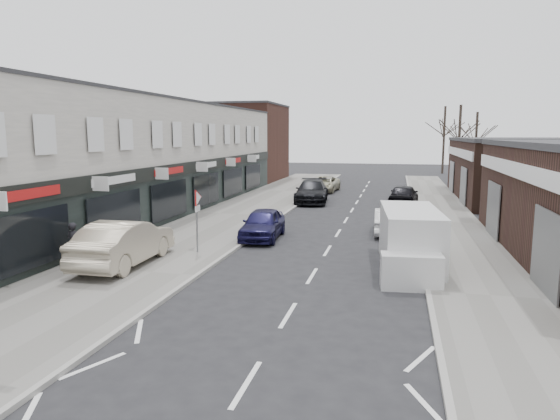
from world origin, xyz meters
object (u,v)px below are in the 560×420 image
Objects in this scene: parked_car_right_b at (404,195)px; white_van at (410,241)px; pedestrian at (74,244)px; warning_sign at (197,203)px; parked_car_left_b at (312,191)px; parked_car_left_c at (324,184)px; sedan_on_pavement at (124,242)px; parked_car_right_a at (388,221)px; parked_car_left_a at (263,224)px.

white_van is at bearing 95.87° from parked_car_right_b.
white_van is at bearing -156.83° from pedestrian.
parked_car_right_b is at bearing 85.16° from white_van.
warning_sign reaches higher than parked_car_left_b.
parked_car_left_b reaches higher than parked_car_left_c.
sedan_on_pavement is 21.75m from parked_car_right_b.
warning_sign is 0.46× the size of white_van.
pedestrian is at bearing -97.87° from parked_car_left_c.
parked_car_right_a is (7.65, 6.46, -1.55)m from warning_sign.
parked_car_left_b reaches higher than parked_car_right_b.
sedan_on_pavement reaches higher than pedestrian.
parked_car_right_b is (0.84, 10.11, 0.13)m from parked_car_right_a.
white_van is 3.57× the size of pedestrian.
parked_car_left_a is 0.93× the size of parked_car_right_b.
sedan_on_pavement is 1.21× the size of parked_car_left_a.
sedan_on_pavement is (-1.94, -2.51, -1.22)m from warning_sign.
parked_car_right_b is (12.21, 19.61, -0.16)m from pedestrian.
sedan_on_pavement is at bearing 40.93° from parked_car_right_a.
warning_sign is 0.52× the size of sedan_on_pavement.
pedestrian is (-3.71, -3.04, -1.26)m from warning_sign.
pedestrian reaches higher than parked_car_right_a.
parked_car_left_a is at bearing 67.82° from parked_car_right_b.
warning_sign reaches higher than pedestrian.
white_van reaches higher than parked_car_left_c.
parked_car_left_a is 20.41m from parked_car_left_c.
white_van is 25.28m from parked_car_left_c.
warning_sign is 3.40m from sedan_on_pavement.
parked_car_left_a is 0.76× the size of parked_car_left_b.
pedestrian is 20.93m from parked_car_left_b.
parked_car_right_a is at bearing -130.34° from pedestrian.
sedan_on_pavement is 1.13× the size of parked_car_right_b.
sedan_on_pavement is at bearing -172.22° from white_van.
parked_car_right_b is (-0.06, 16.69, -0.27)m from white_van.
parked_car_left_a is (3.70, 6.32, -0.25)m from sedan_on_pavement.
parked_car_right_a is (5.89, 2.64, -0.08)m from parked_car_left_a.
parked_car_left_a is at bearing 22.03° from parked_car_right_a.
warning_sign is 8.64m from white_van.
parked_car_right_b is (6.60, -0.56, -0.03)m from parked_car_left_b.
white_van reaches higher than sedan_on_pavement.
parked_car_left_b is (1.90, 17.13, -1.38)m from warning_sign.
parked_car_right_a is 10.15m from parked_car_right_b.
warning_sign reaches higher than parked_car_right_a.
parked_car_right_b is at bearing -120.29° from sedan_on_pavement.
parked_car_left_a is at bearing -118.82° from pedestrian.
pedestrian is 27.81m from parked_car_left_c.
sedan_on_pavement is at bearing -106.79° from parked_car_left_b.
white_van reaches higher than parked_car_left_a.
parked_car_right_b is (6.74, -7.65, 0.10)m from parked_car_left_c.
white_van reaches higher than parked_car_left_b.
pedestrian is at bearing -111.28° from parked_car_left_b.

